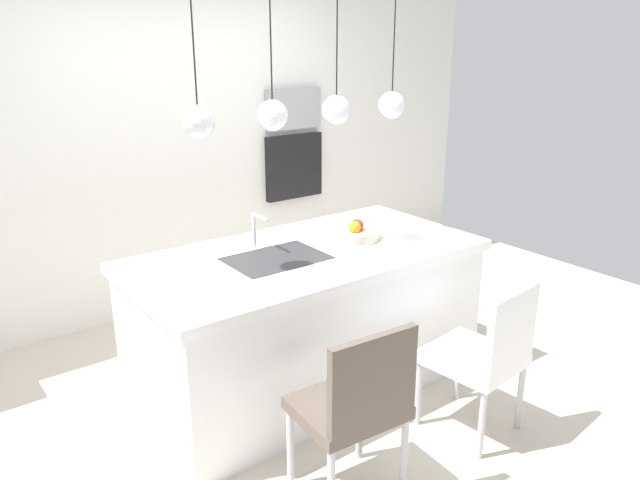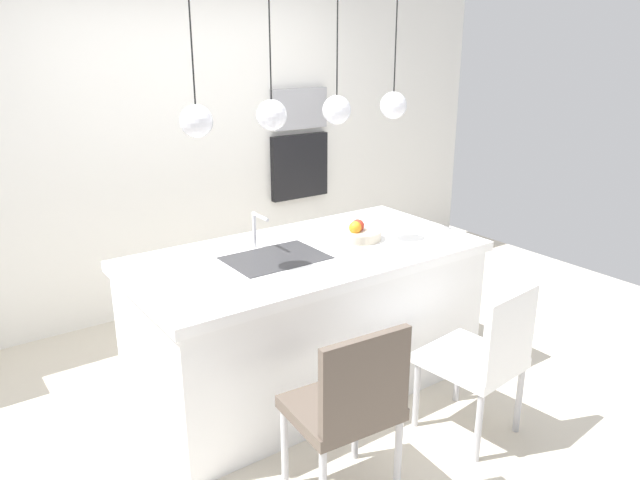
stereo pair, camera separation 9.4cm
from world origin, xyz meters
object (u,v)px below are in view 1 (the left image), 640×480
Objects in this scene: chair_near at (356,404)px; chair_middle at (484,353)px; oven at (294,166)px; microwave at (293,109)px; fruit_bowl at (357,232)px.

chair_middle is at bearing -0.37° from chair_near.
oven reaches higher than chair_middle.
microwave reaches higher than chair_near.
oven is (0.60, 1.58, 0.09)m from fruit_bowl.
oven is 0.63× the size of chair_middle.
fruit_bowl is 0.33× the size of chair_middle.
microwave is 0.61× the size of chair_middle.
oven is at bearing 69.06° from fruit_bowl.
chair_near is (-0.84, -0.99, -0.40)m from fruit_bowl.
microwave reaches higher than fruit_bowl.
chair_near is at bearing -119.26° from oven.
microwave is 3.11m from chair_near.
oven is (0.00, 0.00, -0.50)m from microwave.
chair_middle is (0.90, -0.01, -0.04)m from chair_near.
fruit_bowl is at bearing -110.94° from oven.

